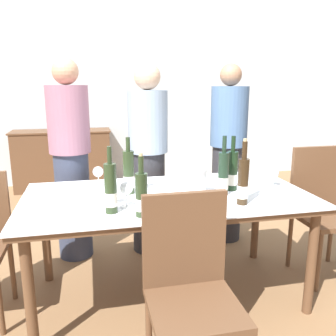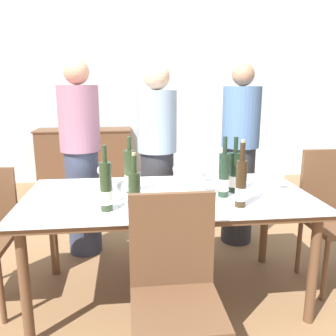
{
  "view_description": "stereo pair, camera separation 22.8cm",
  "coord_description": "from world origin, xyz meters",
  "px_view_note": "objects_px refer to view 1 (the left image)",
  "views": [
    {
      "loc": [
        -0.48,
        -2.17,
        1.44
      ],
      "look_at": [
        0.0,
        0.0,
        0.91
      ],
      "focal_mm": 38.0,
      "sensor_mm": 36.0,
      "label": 1
    },
    {
      "loc": [
        -0.26,
        -2.21,
        1.44
      ],
      "look_at": [
        0.0,
        0.0,
        0.91
      ],
      "focal_mm": 38.0,
      "sensor_mm": 36.0,
      "label": 2
    }
  ],
  "objects_px": {
    "wine_bottle_4": "(232,171)",
    "wine_glass_1": "(273,173)",
    "person_guest_right": "(228,155)",
    "wine_bottle_2": "(243,182)",
    "wine_glass_4": "(199,170)",
    "wine_glass_0": "(98,173)",
    "wine_glass_2": "(111,189)",
    "ice_bucket": "(190,181)",
    "chair_right_end": "(322,203)",
    "chair_near_front": "(190,280)",
    "wine_bottle_3": "(142,195)",
    "dining_table": "(168,204)",
    "wine_bottle_1": "(223,175)",
    "wine_bottle_0": "(129,173)",
    "person_guest_left": "(148,161)",
    "sideboard_cabinet": "(63,160)",
    "wine_bottle_5": "(111,190)",
    "person_host": "(71,162)",
    "wine_glass_3": "(126,189)"
  },
  "relations": [
    {
      "from": "person_guest_left",
      "to": "person_guest_right",
      "type": "distance_m",
      "value": 0.75
    },
    {
      "from": "ice_bucket",
      "to": "person_host",
      "type": "relative_size",
      "value": 0.14
    },
    {
      "from": "wine_bottle_2",
      "to": "wine_glass_0",
      "type": "bearing_deg",
      "value": 146.45
    },
    {
      "from": "sideboard_cabinet",
      "to": "person_guest_right",
      "type": "height_order",
      "value": "person_guest_right"
    },
    {
      "from": "person_guest_right",
      "to": "wine_glass_1",
      "type": "bearing_deg",
      "value": -88.13
    },
    {
      "from": "wine_bottle_4",
      "to": "wine_glass_0",
      "type": "height_order",
      "value": "wine_bottle_4"
    },
    {
      "from": "wine_glass_1",
      "to": "wine_glass_4",
      "type": "bearing_deg",
      "value": 152.68
    },
    {
      "from": "wine_bottle_3",
      "to": "person_guest_right",
      "type": "xyz_separation_m",
      "value": [
        0.96,
        1.16,
        -0.05
      ]
    },
    {
      "from": "sideboard_cabinet",
      "to": "wine_bottle_3",
      "type": "relative_size",
      "value": 3.76
    },
    {
      "from": "sideboard_cabinet",
      "to": "wine_glass_1",
      "type": "distance_m",
      "value": 3.32
    },
    {
      "from": "dining_table",
      "to": "wine_glass_1",
      "type": "relative_size",
      "value": 13.32
    },
    {
      "from": "wine_glass_4",
      "to": "person_guest_right",
      "type": "relative_size",
      "value": 0.08
    },
    {
      "from": "chair_near_front",
      "to": "wine_glass_2",
      "type": "bearing_deg",
      "value": 118.68
    },
    {
      "from": "ice_bucket",
      "to": "wine_glass_2",
      "type": "relative_size",
      "value": 1.57
    },
    {
      "from": "wine_bottle_5",
      "to": "wine_glass_1",
      "type": "relative_size",
      "value": 2.71
    },
    {
      "from": "ice_bucket",
      "to": "person_guest_left",
      "type": "bearing_deg",
      "value": 100.37
    },
    {
      "from": "sideboard_cabinet",
      "to": "chair_right_end",
      "type": "relative_size",
      "value": 1.36
    },
    {
      "from": "wine_bottle_1",
      "to": "wine_bottle_0",
      "type": "bearing_deg",
      "value": 164.33
    },
    {
      "from": "person_guest_left",
      "to": "wine_bottle_0",
      "type": "bearing_deg",
      "value": -109.99
    },
    {
      "from": "chair_right_end",
      "to": "wine_glass_2",
      "type": "bearing_deg",
      "value": -172.69
    },
    {
      "from": "chair_right_end",
      "to": "chair_near_front",
      "type": "relative_size",
      "value": 1.04
    },
    {
      "from": "chair_near_front",
      "to": "wine_bottle_3",
      "type": "bearing_deg",
      "value": 115.43
    },
    {
      "from": "wine_glass_0",
      "to": "wine_glass_2",
      "type": "height_order",
      "value": "wine_glass_0"
    },
    {
      "from": "chair_right_end",
      "to": "wine_glass_3",
      "type": "bearing_deg",
      "value": -169.83
    },
    {
      "from": "wine_bottle_4",
      "to": "chair_near_front",
      "type": "distance_m",
      "value": 0.94
    },
    {
      "from": "dining_table",
      "to": "person_guest_right",
      "type": "height_order",
      "value": "person_guest_right"
    },
    {
      "from": "ice_bucket",
      "to": "wine_bottle_4",
      "type": "bearing_deg",
      "value": 10.65
    },
    {
      "from": "wine_bottle_2",
      "to": "wine_glass_4",
      "type": "distance_m",
      "value": 0.56
    },
    {
      "from": "person_guest_left",
      "to": "sideboard_cabinet",
      "type": "bearing_deg",
      "value": 111.76
    },
    {
      "from": "person_host",
      "to": "wine_bottle_5",
      "type": "bearing_deg",
      "value": -75.65
    },
    {
      "from": "person_host",
      "to": "person_guest_right",
      "type": "distance_m",
      "value": 1.38
    },
    {
      "from": "wine_bottle_3",
      "to": "wine_glass_0",
      "type": "distance_m",
      "value": 0.66
    },
    {
      "from": "ice_bucket",
      "to": "person_host",
      "type": "bearing_deg",
      "value": 134.07
    },
    {
      "from": "wine_bottle_3",
      "to": "ice_bucket",
      "type": "bearing_deg",
      "value": 39.79
    },
    {
      "from": "sideboard_cabinet",
      "to": "ice_bucket",
      "type": "bearing_deg",
      "value": -71.16
    },
    {
      "from": "ice_bucket",
      "to": "wine_bottle_1",
      "type": "xyz_separation_m",
      "value": [
        0.21,
        -0.03,
        0.04
      ]
    },
    {
      "from": "ice_bucket",
      "to": "chair_near_front",
      "type": "bearing_deg",
      "value": -105.83
    },
    {
      "from": "chair_near_front",
      "to": "person_guest_right",
      "type": "xyz_separation_m",
      "value": [
        0.79,
        1.52,
        0.28
      ]
    },
    {
      "from": "wine_bottle_4",
      "to": "wine_glass_1",
      "type": "height_order",
      "value": "wine_bottle_4"
    },
    {
      "from": "wine_bottle_1",
      "to": "person_host",
      "type": "height_order",
      "value": "person_host"
    },
    {
      "from": "wine_glass_0",
      "to": "wine_bottle_5",
      "type": "bearing_deg",
      "value": -84.05
    },
    {
      "from": "wine_glass_0",
      "to": "wine_glass_4",
      "type": "height_order",
      "value": "wine_glass_0"
    },
    {
      "from": "chair_right_end",
      "to": "wine_glass_0",
      "type": "bearing_deg",
      "value": 173.64
    },
    {
      "from": "wine_bottle_5",
      "to": "person_guest_right",
      "type": "height_order",
      "value": "person_guest_right"
    },
    {
      "from": "dining_table",
      "to": "chair_near_front",
      "type": "height_order",
      "value": "chair_near_front"
    },
    {
      "from": "wine_bottle_1",
      "to": "person_guest_left",
      "type": "relative_size",
      "value": 0.24
    },
    {
      "from": "chair_near_front",
      "to": "wine_bottle_5",
      "type": "bearing_deg",
      "value": 126.19
    },
    {
      "from": "chair_right_end",
      "to": "chair_near_front",
      "type": "xyz_separation_m",
      "value": [
        -1.28,
        -0.8,
        -0.03
      ]
    },
    {
      "from": "wine_bottle_4",
      "to": "person_guest_right",
      "type": "relative_size",
      "value": 0.23
    },
    {
      "from": "wine_glass_4",
      "to": "chair_right_end",
      "type": "height_order",
      "value": "chair_right_end"
    }
  ]
}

